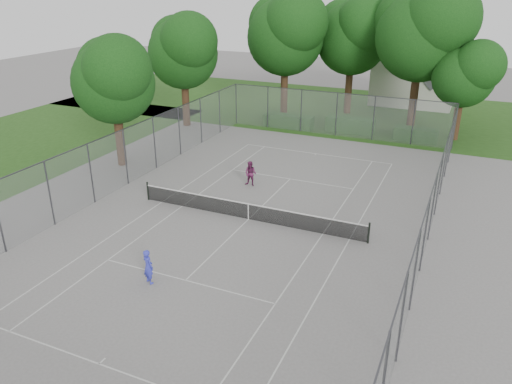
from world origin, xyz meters
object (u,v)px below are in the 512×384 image
at_px(woman_player, 251,174).
at_px(girl_player, 148,266).
at_px(tennis_net, 248,211).
at_px(house, 416,64).

bearing_deg(woman_player, girl_player, -87.74).
distance_m(tennis_net, house, 31.88).
xyz_separation_m(tennis_net, woman_player, (-1.87, 4.39, 0.27)).
xyz_separation_m(house, woman_player, (-5.94, -27.04, -3.16)).
distance_m(tennis_net, girl_player, 7.26).
relative_size(house, woman_player, 6.26).
height_order(tennis_net, woman_player, woman_player).
relative_size(girl_player, woman_player, 1.00).
bearing_deg(woman_player, tennis_net, -67.47).
height_order(tennis_net, house, house).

